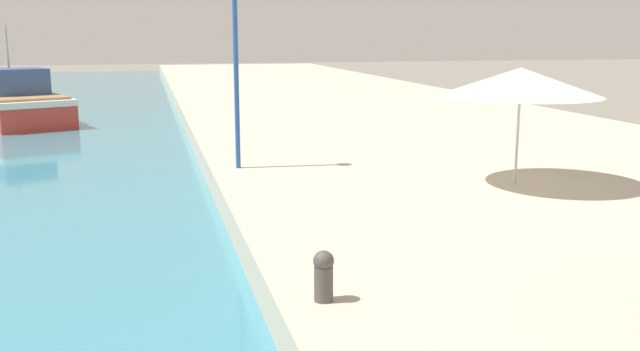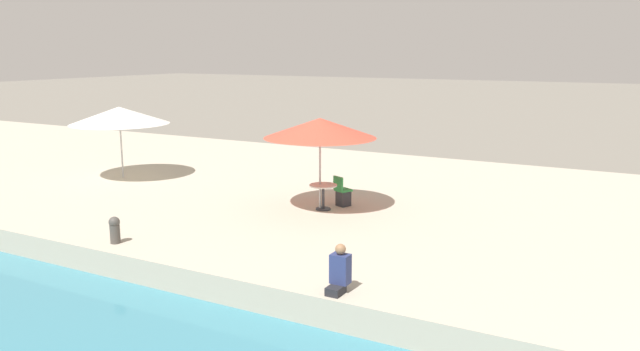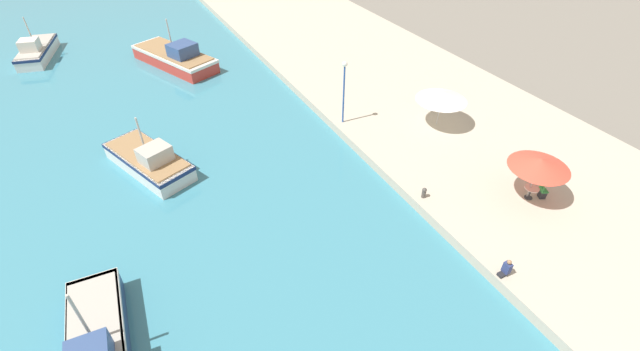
{
  "view_description": "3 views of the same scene",
  "coord_description": "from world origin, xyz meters",
  "views": [
    {
      "loc": [
        -1.45,
        5.97,
        3.96
      ],
      "look_at": [
        1.5,
        18.08,
        1.45
      ],
      "focal_mm": 40.0,
      "sensor_mm": 36.0,
      "label": 1
    },
    {
      "loc": [
        -9.61,
        2.98,
        5.2
      ],
      "look_at": [
        5.81,
        11.44,
        1.65
      ],
      "focal_mm": 35.0,
      "sensor_mm": 36.0,
      "label": 2
    },
    {
      "loc": [
        -13.12,
        0.88,
        16.69
      ],
      "look_at": [
        -4.0,
        18.0,
        1.25
      ],
      "focal_mm": 24.0,
      "sensor_mm": 36.0,
      "label": 3
    }
  ],
  "objects": [
    {
      "name": "fishing_boat_distant",
      "position": [
        -18.47,
        47.88,
        0.8
      ],
      "size": [
        3.82,
        7.03,
        3.84
      ],
      "rotation": [
        0.0,
        0.0,
        -0.25
      ],
      "color": "white",
      "rests_on": "water_basin"
    },
    {
      "name": "cafe_chair_left",
      "position": [
        6.47,
        11.03,
        0.98
      ],
      "size": [
        0.56,
        0.54,
        0.91
      ],
      "rotation": [
        0.0,
        0.0,
        4.28
      ],
      "color": "#2D2D33",
      "rests_on": "quay_promenade"
    },
    {
      "name": "cafe_table",
      "position": [
        5.81,
        11.34,
        1.18
      ],
      "size": [
        0.8,
        0.8,
        0.74
      ],
      "color": "#333338",
      "rests_on": "quay_promenade"
    },
    {
      "name": "mooring_bollard",
      "position": [
        0.6,
        14.18,
        1.0
      ],
      "size": [
        0.26,
        0.26,
        0.65
      ],
      "color": "#4C4742",
      "rests_on": "quay_promenade"
    },
    {
      "name": "fishing_boat_near",
      "position": [
        -16.67,
        12.89,
        0.86
      ],
      "size": [
        2.59,
        7.17,
        4.12
      ],
      "rotation": [
        0.0,
        0.0,
        -0.06
      ],
      "color": "navy",
      "rests_on": "water_basin"
    },
    {
      "name": "fishing_boat_far",
      "position": [
        -7.27,
        40.03,
        0.88
      ],
      "size": [
        6.33,
        9.48,
        4.24
      ],
      "rotation": [
        0.0,
        0.0,
        0.4
      ],
      "color": "red",
      "rests_on": "water_basin"
    },
    {
      "name": "quay_promenade",
      "position": [
        8.0,
        37.0,
        0.33
      ],
      "size": [
        16.0,
        90.0,
        0.65
      ],
      "color": "#BCB29E",
      "rests_on": "ground_plane"
    },
    {
      "name": "fishing_boat_mid",
      "position": [
        -12.44,
        24.96,
        0.78
      ],
      "size": [
        4.74,
        7.04,
        3.74
      ],
      "rotation": [
        0.0,
        0.0,
        0.37
      ],
      "color": "silver",
      "rests_on": "water_basin"
    },
    {
      "name": "cafe_umbrella_pink",
      "position": [
        5.81,
        11.44,
        3.03
      ],
      "size": [
        3.23,
        3.23,
        2.66
      ],
      "color": "#B7B7B7",
      "rests_on": "quay_promenade"
    },
    {
      "name": "person_at_quay",
      "position": [
        0.45,
        8.08,
        1.06
      ],
      "size": [
        0.51,
        0.36,
        0.94
      ],
      "color": "#232328",
      "rests_on": "quay_promenade"
    },
    {
      "name": "cafe_umbrella_white",
      "position": [
        6.39,
        19.93,
        2.91
      ],
      "size": [
        3.5,
        3.5,
        2.57
      ],
      "color": "#B7B7B7",
      "rests_on": "quay_promenade"
    },
    {
      "name": "lamppost",
      "position": [
        0.69,
        23.36,
        3.74
      ],
      "size": [
        0.36,
        0.36,
        4.56
      ],
      "color": "#28519E",
      "rests_on": "quay_promenade"
    }
  ]
}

